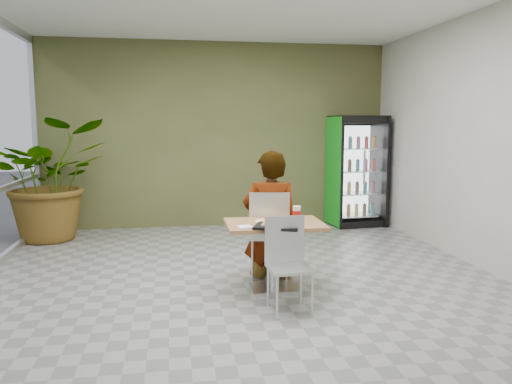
# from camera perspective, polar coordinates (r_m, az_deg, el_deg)

# --- Properties ---
(ground) EXTENTS (7.00, 7.00, 0.00)m
(ground) POSITION_cam_1_polar(r_m,az_deg,el_deg) (5.59, -1.11, -10.90)
(ground) COLOR gray
(ground) RESTS_ON ground
(room_envelope) EXTENTS (6.00, 7.00, 3.20)m
(room_envelope) POSITION_cam_1_polar(r_m,az_deg,el_deg) (5.30, -1.15, 5.70)
(room_envelope) COLOR beige
(room_envelope) RESTS_ON ground
(dining_table) EXTENTS (1.03, 0.73, 0.75)m
(dining_table) POSITION_cam_1_polar(r_m,az_deg,el_deg) (5.38, 2.11, -5.73)
(dining_table) COLOR #AD794A
(dining_table) RESTS_ON ground
(chair_far) EXTENTS (0.54, 0.55, 1.03)m
(chair_far) POSITION_cam_1_polar(r_m,az_deg,el_deg) (5.77, 1.57, -4.12)
(chair_far) COLOR silver
(chair_far) RESTS_ON ground
(chair_near) EXTENTS (0.42, 0.43, 0.90)m
(chair_near) POSITION_cam_1_polar(r_m,az_deg,el_deg) (4.88, 3.57, -7.26)
(chair_near) COLOR silver
(chair_near) RESTS_ON ground
(seated_woman) EXTENTS (0.74, 0.56, 1.80)m
(seated_woman) POSITION_cam_1_polar(r_m,az_deg,el_deg) (5.83, 1.70, -4.04)
(seated_woman) COLOR black
(seated_woman) RESTS_ON ground
(pizza_plate) EXTENTS (0.35, 0.26, 0.03)m
(pizza_plate) POSITION_cam_1_polar(r_m,az_deg,el_deg) (5.36, 1.34, -3.26)
(pizza_plate) COLOR white
(pizza_plate) RESTS_ON dining_table
(soda_cup) EXTENTS (0.09, 0.09, 0.16)m
(soda_cup) POSITION_cam_1_polar(r_m,az_deg,el_deg) (5.44, 4.67, -2.47)
(soda_cup) COLOR white
(soda_cup) RESTS_ON dining_table
(napkin_stack) EXTENTS (0.17, 0.17, 0.02)m
(napkin_stack) POSITION_cam_1_polar(r_m,az_deg,el_deg) (5.04, -1.31, -4.03)
(napkin_stack) COLOR white
(napkin_stack) RESTS_ON dining_table
(cafeteria_tray) EXTENTS (0.54, 0.47, 0.03)m
(cafeteria_tray) POSITION_cam_1_polar(r_m,az_deg,el_deg) (5.06, 2.45, -3.96)
(cafeteria_tray) COLOR black
(cafeteria_tray) RESTS_ON dining_table
(beverage_fridge) EXTENTS (0.94, 0.76, 1.94)m
(beverage_fridge) POSITION_cam_1_polar(r_m,az_deg,el_deg) (9.01, 11.40, 2.37)
(beverage_fridge) COLOR black
(beverage_fridge) RESTS_ON ground
(potted_plant) EXTENTS (2.15, 2.03, 1.88)m
(potted_plant) POSITION_cam_1_polar(r_m,az_deg,el_deg) (8.36, -22.43, 1.34)
(potted_plant) COLOR #266026
(potted_plant) RESTS_ON ground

